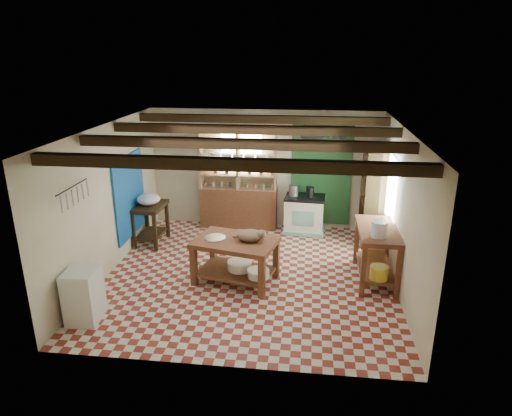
# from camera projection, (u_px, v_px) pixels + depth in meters

# --- Properties ---
(floor) EXTENTS (5.00, 5.00, 0.02)m
(floor) POSITION_uv_depth(u_px,v_px,m) (249.00, 275.00, 8.12)
(floor) COLOR maroon
(floor) RESTS_ON ground
(ceiling) EXTENTS (5.00, 5.00, 0.02)m
(ceiling) POSITION_uv_depth(u_px,v_px,m) (249.00, 129.00, 7.26)
(ceiling) COLOR #414145
(ceiling) RESTS_ON wall_back
(wall_back) EXTENTS (5.00, 0.04, 2.60)m
(wall_back) POSITION_uv_depth(u_px,v_px,m) (264.00, 169.00, 10.03)
(wall_back) COLOR beige
(wall_back) RESTS_ON floor
(wall_front) EXTENTS (5.00, 0.04, 2.60)m
(wall_front) POSITION_uv_depth(u_px,v_px,m) (221.00, 274.00, 5.35)
(wall_front) COLOR beige
(wall_front) RESTS_ON floor
(wall_left) EXTENTS (0.04, 5.00, 2.60)m
(wall_left) POSITION_uv_depth(u_px,v_px,m) (108.00, 200.00, 7.97)
(wall_left) COLOR beige
(wall_left) RESTS_ON floor
(wall_right) EXTENTS (0.04, 5.00, 2.60)m
(wall_right) POSITION_uv_depth(u_px,v_px,m) (401.00, 212.00, 7.41)
(wall_right) COLOR beige
(wall_right) RESTS_ON floor
(ceiling_beams) EXTENTS (5.00, 3.80, 0.15)m
(ceiling_beams) POSITION_uv_depth(u_px,v_px,m) (249.00, 136.00, 7.30)
(ceiling_beams) COLOR #342412
(ceiling_beams) RESTS_ON ceiling
(blue_wall_patch) EXTENTS (0.04, 1.40, 1.60)m
(blue_wall_patch) POSITION_uv_depth(u_px,v_px,m) (130.00, 196.00, 8.88)
(blue_wall_patch) COLOR #175BB0
(blue_wall_patch) RESTS_ON wall_left
(green_wall_patch) EXTENTS (1.30, 0.04, 2.30)m
(green_wall_patch) POSITION_uv_depth(u_px,v_px,m) (321.00, 174.00, 9.88)
(green_wall_patch) COLOR #205026
(green_wall_patch) RESTS_ON wall_back
(window_back) EXTENTS (0.90, 0.02, 0.80)m
(window_back) POSITION_uv_depth(u_px,v_px,m) (241.00, 151.00, 9.94)
(window_back) COLOR silver
(window_back) RESTS_ON wall_back
(window_right) EXTENTS (0.02, 1.30, 1.20)m
(window_right) POSITION_uv_depth(u_px,v_px,m) (391.00, 188.00, 8.31)
(window_right) COLOR silver
(window_right) RESTS_ON wall_right
(utensil_rail) EXTENTS (0.06, 0.90, 0.28)m
(utensil_rail) POSITION_uv_depth(u_px,v_px,m) (73.00, 195.00, 6.68)
(utensil_rail) COLOR black
(utensil_rail) RESTS_ON wall_left
(pot_rack) EXTENTS (0.86, 0.12, 0.36)m
(pot_rack) POSITION_uv_depth(u_px,v_px,m) (324.00, 134.00, 9.18)
(pot_rack) COLOR black
(pot_rack) RESTS_ON ceiling
(shelving_unit) EXTENTS (1.70, 0.34, 2.20)m
(shelving_unit) POSITION_uv_depth(u_px,v_px,m) (238.00, 180.00, 9.98)
(shelving_unit) COLOR tan
(shelving_unit) RESTS_ON floor
(tall_rack) EXTENTS (0.40, 0.86, 2.00)m
(tall_rack) POSITION_uv_depth(u_px,v_px,m) (373.00, 196.00, 9.22)
(tall_rack) COLOR #342412
(tall_rack) RESTS_ON floor
(work_table) EXTENTS (1.52, 1.19, 0.77)m
(work_table) POSITION_uv_depth(u_px,v_px,m) (236.00, 261.00, 7.79)
(work_table) COLOR brown
(work_table) RESTS_ON floor
(stove) EXTENTS (0.88, 0.63, 0.82)m
(stove) POSITION_uv_depth(u_px,v_px,m) (304.00, 214.00, 9.89)
(stove) COLOR #F0E2D0
(stove) RESTS_ON floor
(prep_table) EXTENTS (0.60, 0.85, 0.84)m
(prep_table) POSITION_uv_depth(u_px,v_px,m) (151.00, 224.00, 9.33)
(prep_table) COLOR #342412
(prep_table) RESTS_ON floor
(white_cabinet) EXTENTS (0.48, 0.56, 0.80)m
(white_cabinet) POSITION_uv_depth(u_px,v_px,m) (84.00, 295.00, 6.66)
(white_cabinet) COLOR white
(white_cabinet) RESTS_ON floor
(right_counter) EXTENTS (0.67, 1.33, 0.95)m
(right_counter) POSITION_uv_depth(u_px,v_px,m) (376.00, 254.00, 7.80)
(right_counter) COLOR brown
(right_counter) RESTS_ON floor
(cat) EXTENTS (0.45, 0.35, 0.20)m
(cat) POSITION_uv_depth(u_px,v_px,m) (250.00, 235.00, 7.59)
(cat) COLOR #987758
(cat) RESTS_ON work_table
(steel_tray) EXTENTS (0.44, 0.44, 0.02)m
(steel_tray) POSITION_uv_depth(u_px,v_px,m) (215.00, 238.00, 7.73)
(steel_tray) COLOR #B3B2BA
(steel_tray) RESTS_ON work_table
(basin_large) EXTENTS (0.51, 0.51, 0.15)m
(basin_large) POSITION_uv_depth(u_px,v_px,m) (240.00, 265.00, 7.85)
(basin_large) COLOR white
(basin_large) RESTS_ON work_table
(basin_small) EXTENTS (0.44, 0.44, 0.13)m
(basin_small) POSITION_uv_depth(u_px,v_px,m) (258.00, 273.00, 7.59)
(basin_small) COLOR white
(basin_small) RESTS_ON work_table
(kettle_left) EXTENTS (0.22, 0.22, 0.24)m
(kettle_left) POSITION_uv_depth(u_px,v_px,m) (294.00, 190.00, 9.77)
(kettle_left) COLOR #B3B2BA
(kettle_left) RESTS_ON stove
(kettle_right) EXTENTS (0.18, 0.18, 0.21)m
(kettle_right) POSITION_uv_depth(u_px,v_px,m) (310.00, 192.00, 9.71)
(kettle_right) COLOR black
(kettle_right) RESTS_ON stove
(enamel_bowl) EXTENTS (0.48, 0.48, 0.23)m
(enamel_bowl) POSITION_uv_depth(u_px,v_px,m) (149.00, 199.00, 9.16)
(enamel_bowl) COLOR white
(enamel_bowl) RESTS_ON prep_table
(white_bucket) EXTENTS (0.26, 0.26, 0.26)m
(white_bucket) POSITION_uv_depth(u_px,v_px,m) (379.00, 229.00, 7.28)
(white_bucket) COLOR white
(white_bucket) RESTS_ON right_counter
(wicker_basket) EXTENTS (0.36, 0.29, 0.25)m
(wicker_basket) POSITION_uv_depth(u_px,v_px,m) (373.00, 252.00, 8.11)
(wicker_basket) COLOR #B07947
(wicker_basket) RESTS_ON right_counter
(yellow_tub) EXTENTS (0.30, 0.30, 0.22)m
(yellow_tub) POSITION_uv_depth(u_px,v_px,m) (379.00, 273.00, 7.41)
(yellow_tub) COLOR gold
(yellow_tub) RESTS_ON right_counter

